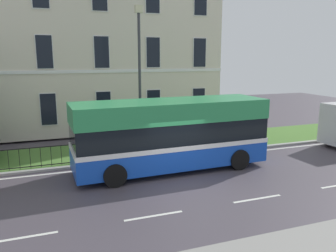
% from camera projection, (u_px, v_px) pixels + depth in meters
% --- Properties ---
extents(ground_plane, '(60.00, 56.00, 0.18)m').
position_uv_depth(ground_plane, '(181.00, 182.00, 14.04)').
color(ground_plane, '#474049').
extents(georgian_townhouse, '(17.09, 9.58, 12.90)m').
position_uv_depth(georgian_townhouse, '(91.00, 37.00, 24.98)').
color(georgian_townhouse, beige).
rests_on(georgian_townhouse, ground_plane).
extents(iron_verge_railing, '(16.79, 0.04, 0.97)m').
position_uv_depth(iron_verge_railing, '(123.00, 149.00, 16.73)').
color(iron_verge_railing, black).
rests_on(iron_verge_railing, ground_plane).
extents(single_decker_bus, '(8.93, 2.93, 3.21)m').
position_uv_depth(single_decker_bus, '(171.00, 134.00, 15.34)').
color(single_decker_bus, blue).
rests_on(single_decker_bus, ground_plane).
extents(street_lamp_post, '(0.36, 0.24, 7.44)m').
position_uv_depth(street_lamp_post, '(140.00, 73.00, 16.70)').
color(street_lamp_post, '#333338').
rests_on(street_lamp_post, ground_plane).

